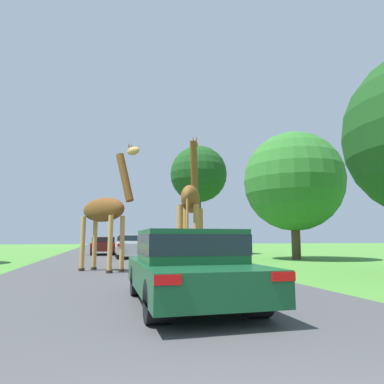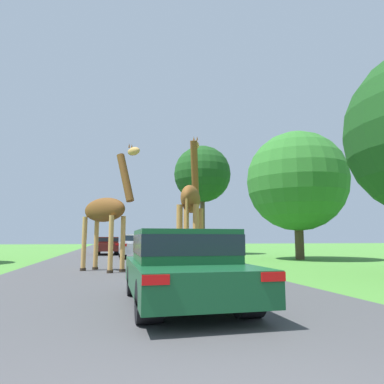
# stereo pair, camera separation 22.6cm
# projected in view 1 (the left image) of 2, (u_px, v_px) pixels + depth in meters

# --- Properties ---
(road) EXTENTS (8.36, 120.00, 0.00)m
(road) POSITION_uv_depth(u_px,v_px,m) (113.00, 252.00, 30.02)
(road) COLOR #424244
(road) RESTS_ON ground
(giraffe_near_road) EXTENTS (1.43, 2.90, 5.19)m
(giraffe_near_road) POSITION_uv_depth(u_px,v_px,m) (191.00, 204.00, 11.79)
(giraffe_near_road) COLOR #B77F3D
(giraffe_near_road) RESTS_ON ground
(giraffe_companion) EXTENTS (2.20, 2.40, 4.61)m
(giraffe_companion) POSITION_uv_depth(u_px,v_px,m) (105.00, 211.00, 12.70)
(giraffe_companion) COLOR tan
(giraffe_companion) RESTS_ON ground
(car_lead_maroon) EXTENTS (1.87, 4.18, 1.34)m
(car_lead_maroon) POSITION_uv_depth(u_px,v_px,m) (188.00, 264.00, 6.27)
(car_lead_maroon) COLOR #144C28
(car_lead_maroon) RESTS_ON ground
(car_queue_right) EXTENTS (1.91, 4.37, 1.48)m
(car_queue_right) POSITION_uv_depth(u_px,v_px,m) (193.00, 248.00, 15.16)
(car_queue_right) COLOR silver
(car_queue_right) RESTS_ON ground
(car_queue_left) EXTENTS (1.94, 3.95, 1.46)m
(car_queue_left) POSITION_uv_depth(u_px,v_px,m) (132.00, 245.00, 21.26)
(car_queue_left) COLOR silver
(car_queue_left) RESTS_ON ground
(car_far_ahead) EXTENTS (1.77, 4.31, 1.31)m
(car_far_ahead) POSITION_uv_depth(u_px,v_px,m) (103.00, 245.00, 25.95)
(car_far_ahead) COLOR #561914
(car_far_ahead) RESTS_ON ground
(tree_centre_back) EXTENTS (4.54, 4.54, 8.62)m
(tree_centre_back) POSITION_uv_depth(u_px,v_px,m) (199.00, 174.00, 27.47)
(tree_centre_back) COLOR #4C3828
(tree_centre_back) RESTS_ON ground
(tree_right_cluster) EXTENTS (5.88, 5.88, 7.51)m
(tree_right_cluster) POSITION_uv_depth(u_px,v_px,m) (294.00, 182.00, 20.33)
(tree_right_cluster) COLOR #4C3828
(tree_right_cluster) RESTS_ON ground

